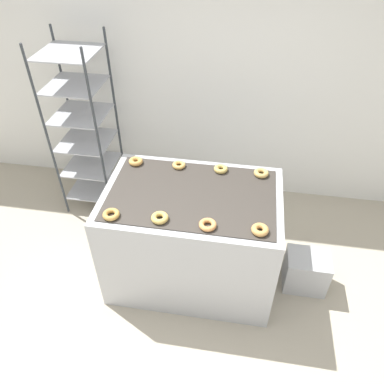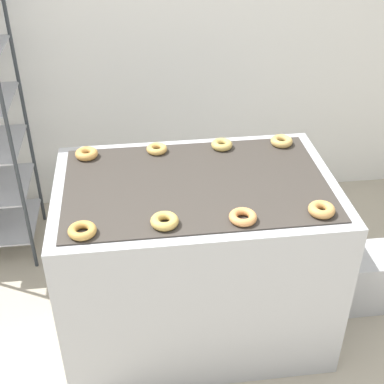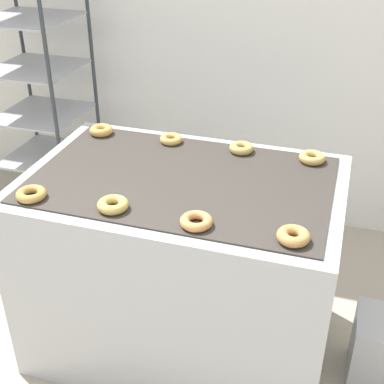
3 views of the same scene
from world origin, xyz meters
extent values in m
cube|color=white|center=(0.00, 2.12, 1.40)|extent=(8.00, 0.05, 2.80)
cube|color=#B7BABF|center=(0.00, 0.72, 0.49)|extent=(1.43, 0.94, 0.98)
cube|color=#38332D|center=(0.00, 0.72, 0.98)|extent=(1.31, 0.83, 0.01)
cube|color=#262628|center=(0.39, 0.29, 0.68)|extent=(0.12, 0.07, 0.10)
cylinder|color=#33383D|center=(-1.01, 1.35, 0.93)|extent=(0.02, 0.02, 1.87)
cylinder|color=#33383D|center=(-1.52, 1.88, 0.93)|extent=(0.02, 0.02, 1.87)
cylinder|color=#33383D|center=(-1.01, 1.88, 0.93)|extent=(0.02, 0.02, 1.87)
cube|color=#A8AAB2|center=(-1.26, 1.61, 0.19)|extent=(0.52, 0.54, 0.01)
cube|color=#A8AAB2|center=(-1.26, 1.61, 0.49)|extent=(0.52, 0.54, 0.01)
cube|color=#A8AAB2|center=(-1.26, 1.61, 0.80)|extent=(0.52, 0.54, 0.01)
cube|color=#A8AAB2|center=(-1.26, 1.61, 1.11)|extent=(0.52, 0.54, 0.01)
cube|color=#A8AAB2|center=(-1.26, 1.61, 1.41)|extent=(0.52, 0.54, 0.01)
torus|color=#C49346|center=(-0.55, 0.37, 1.00)|extent=(0.13, 0.13, 0.04)
torus|color=tan|center=(-0.18, 0.39, 1.01)|extent=(0.13, 0.13, 0.04)
torus|color=#DD9352|center=(0.17, 0.38, 1.00)|extent=(0.13, 0.13, 0.04)
torus|color=tan|center=(0.54, 0.39, 1.01)|extent=(0.12, 0.12, 0.04)
torus|color=#D3984C|center=(-0.55, 1.05, 1.01)|extent=(0.12, 0.12, 0.04)
torus|color=#D9A855|center=(-0.17, 1.06, 1.00)|extent=(0.11, 0.11, 0.04)
torus|color=tan|center=(0.19, 1.06, 1.01)|extent=(0.12, 0.12, 0.04)
torus|color=tan|center=(0.53, 1.06, 1.01)|extent=(0.12, 0.12, 0.04)
camera|label=1|loc=(0.36, -1.51, 2.89)|focal=35.00mm
camera|label=2|loc=(-0.31, -1.52, 2.43)|focal=50.00mm
camera|label=3|loc=(0.66, -1.26, 2.13)|focal=50.00mm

